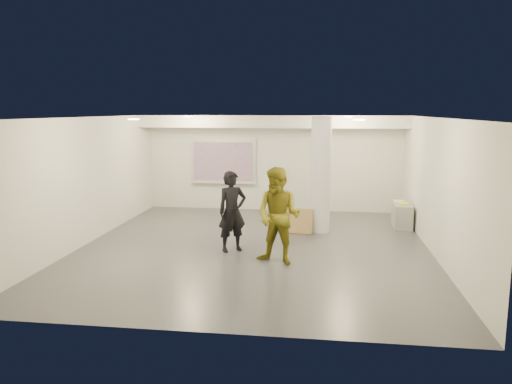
# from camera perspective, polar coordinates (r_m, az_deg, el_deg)

# --- Properties ---
(floor) EXTENTS (8.00, 9.00, 0.01)m
(floor) POSITION_cam_1_polar(r_m,az_deg,el_deg) (11.64, -0.26, -6.40)
(floor) COLOR #3A3D42
(floor) RESTS_ON ground
(ceiling) EXTENTS (8.00, 9.00, 0.01)m
(ceiling) POSITION_cam_1_polar(r_m,az_deg,el_deg) (11.20, -0.28, 8.53)
(ceiling) COLOR silver
(ceiling) RESTS_ON floor
(wall_back) EXTENTS (8.00, 0.01, 3.00)m
(wall_back) POSITION_cam_1_polar(r_m,az_deg,el_deg) (15.75, 1.99, 3.32)
(wall_back) COLOR silver
(wall_back) RESTS_ON floor
(wall_front) EXTENTS (8.00, 0.01, 3.00)m
(wall_front) POSITION_cam_1_polar(r_m,az_deg,el_deg) (6.97, -5.40, -4.51)
(wall_front) COLOR silver
(wall_front) RESTS_ON floor
(wall_left) EXTENTS (0.01, 9.00, 3.00)m
(wall_left) POSITION_cam_1_polar(r_m,az_deg,el_deg) (12.51, -18.74, 1.23)
(wall_left) COLOR silver
(wall_left) RESTS_ON floor
(wall_right) EXTENTS (0.01, 9.00, 3.00)m
(wall_right) POSITION_cam_1_polar(r_m,az_deg,el_deg) (11.48, 19.92, 0.47)
(wall_right) COLOR silver
(wall_right) RESTS_ON floor
(soffit_band) EXTENTS (8.00, 1.10, 0.36)m
(soffit_band) POSITION_cam_1_polar(r_m,az_deg,el_deg) (15.12, 1.81, 8.08)
(soffit_band) COLOR silver
(soffit_band) RESTS_ON ceiling
(downlight_nw) EXTENTS (0.22, 0.22, 0.02)m
(downlight_nw) POSITION_cam_1_polar(r_m,az_deg,el_deg) (14.10, -7.84, 8.55)
(downlight_nw) COLOR #F0BD78
(downlight_nw) RESTS_ON ceiling
(downlight_ne) EXTENTS (0.22, 0.22, 0.02)m
(downlight_ne) POSITION_cam_1_polar(r_m,az_deg,el_deg) (13.60, 10.53, 8.45)
(downlight_ne) COLOR #F0BD78
(downlight_ne) RESTS_ON ceiling
(downlight_sw) EXTENTS (0.22, 0.22, 0.02)m
(downlight_sw) POSITION_cam_1_polar(r_m,az_deg,el_deg) (10.30, -13.81, 8.08)
(downlight_sw) COLOR #F0BD78
(downlight_sw) RESTS_ON ceiling
(downlight_se) EXTENTS (0.22, 0.22, 0.02)m
(downlight_se) POSITION_cam_1_polar(r_m,az_deg,el_deg) (9.61, 11.68, 8.08)
(downlight_se) COLOR #F0BD78
(downlight_se) RESTS_ON ceiling
(column) EXTENTS (0.52, 0.52, 3.00)m
(column) POSITION_cam_1_polar(r_m,az_deg,el_deg) (13.00, 7.40, 1.94)
(column) COLOR silver
(column) RESTS_ON floor
(projection_screen) EXTENTS (2.10, 0.13, 1.42)m
(projection_screen) POSITION_cam_1_polar(r_m,az_deg,el_deg) (15.94, -3.77, 3.47)
(projection_screen) COLOR silver
(projection_screen) RESTS_ON wall_back
(credenza) EXTENTS (0.51, 1.14, 0.65)m
(credenza) POSITION_cam_1_polar(r_m,az_deg,el_deg) (14.18, 16.34, -2.55)
(credenza) COLOR gray
(credenza) RESTS_ON floor
(papers_stack) EXTENTS (0.33, 0.38, 0.02)m
(papers_stack) POSITION_cam_1_polar(r_m,az_deg,el_deg) (14.37, 16.01, -1.02)
(papers_stack) COLOR silver
(papers_stack) RESTS_ON credenza
(postit_pad) EXTENTS (0.24, 0.31, 0.03)m
(postit_pad) POSITION_cam_1_polar(r_m,az_deg,el_deg) (14.01, 16.44, -1.28)
(postit_pad) COLOR #DDF007
(postit_pad) RESTS_ON credenza
(cardboard_back) EXTENTS (0.61, 0.29, 0.64)m
(cardboard_back) POSITION_cam_1_polar(r_m,az_deg,el_deg) (12.96, 5.18, -3.35)
(cardboard_back) COLOR olive
(cardboard_back) RESTS_ON floor
(cardboard_front) EXTENTS (0.58, 0.31, 0.60)m
(cardboard_front) POSITION_cam_1_polar(r_m,az_deg,el_deg) (13.12, 4.57, -3.26)
(cardboard_front) COLOR olive
(cardboard_front) RESTS_ON floor
(woman) EXTENTS (0.79, 0.72, 1.82)m
(woman) POSITION_cam_1_polar(r_m,az_deg,el_deg) (11.21, -2.74, -2.24)
(woman) COLOR black
(woman) RESTS_ON floor
(man) EXTENTS (1.18, 1.05, 2.01)m
(man) POSITION_cam_1_polar(r_m,az_deg,el_deg) (10.28, 2.58, -2.77)
(man) COLOR olive
(man) RESTS_ON floor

